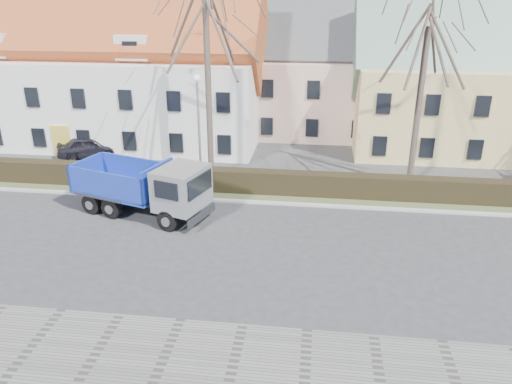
# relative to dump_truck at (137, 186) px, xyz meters

# --- Properties ---
(ground) EXTENTS (120.00, 120.00, 0.00)m
(ground) POSITION_rel_dump_truck_xyz_m (4.58, -2.62, -1.49)
(ground) COLOR #343436
(sidewalk_near) EXTENTS (80.00, 5.00, 0.08)m
(sidewalk_near) POSITION_rel_dump_truck_xyz_m (4.58, -11.12, -1.45)
(sidewalk_near) COLOR slate
(sidewalk_near) RESTS_ON ground
(curb_far) EXTENTS (80.00, 0.30, 0.12)m
(curb_far) POSITION_rel_dump_truck_xyz_m (4.58, 1.98, -1.43)
(curb_far) COLOR #A8A59F
(curb_far) RESTS_ON ground
(grass_strip) EXTENTS (80.00, 3.00, 0.10)m
(grass_strip) POSITION_rel_dump_truck_xyz_m (4.58, 3.58, -1.44)
(grass_strip) COLOR #49522E
(grass_strip) RESTS_ON ground
(hedge) EXTENTS (60.00, 0.90, 1.30)m
(hedge) POSITION_rel_dump_truck_xyz_m (4.58, 3.38, -0.84)
(hedge) COLOR black
(hedge) RESTS_ON ground
(building_white) EXTENTS (26.80, 10.80, 9.50)m
(building_white) POSITION_rel_dump_truck_xyz_m (-8.42, 13.38, 3.26)
(building_white) COLOR silver
(building_white) RESTS_ON ground
(building_pink) EXTENTS (10.80, 8.80, 8.00)m
(building_pink) POSITION_rel_dump_truck_xyz_m (8.58, 17.38, 2.51)
(building_pink) COLOR #D9AB99
(building_pink) RESTS_ON ground
(building_yellow) EXTENTS (18.80, 10.80, 8.50)m
(building_yellow) POSITION_rel_dump_truck_xyz_m (20.58, 14.38, 2.76)
(building_yellow) COLOR #DABF78
(building_yellow) RESTS_ON ground
(tree_1) EXTENTS (9.20, 9.20, 12.65)m
(tree_1) POSITION_rel_dump_truck_xyz_m (2.58, 5.88, 4.83)
(tree_1) COLOR #4A3C33
(tree_1) RESTS_ON ground
(tree_2) EXTENTS (8.00, 8.00, 11.00)m
(tree_2) POSITION_rel_dump_truck_xyz_m (14.58, 5.88, 4.01)
(tree_2) COLOR #4A3C33
(tree_2) RESTS_ON ground
(dump_truck) EXTENTS (7.95, 4.90, 2.99)m
(dump_truck) POSITION_rel_dump_truck_xyz_m (0.00, 0.00, 0.00)
(dump_truck) COLOR #162F98
(dump_truck) RESTS_ON ground
(streetlight) EXTENTS (0.51, 0.51, 6.57)m
(streetlight) POSITION_rel_dump_truck_xyz_m (2.29, 4.38, 1.79)
(streetlight) COLOR #9D9D9D
(streetlight) RESTS_ON ground
(cart_frame) EXTENTS (0.78, 0.48, 0.68)m
(cart_frame) POSITION_rel_dump_truck_xyz_m (-1.88, 1.84, -1.15)
(cart_frame) COLOR silver
(cart_frame) RESTS_ON ground
(parked_car_a) EXTENTS (4.60, 3.22, 1.45)m
(parked_car_a) POSITION_rel_dump_truck_xyz_m (-6.54, 8.54, -0.77)
(parked_car_a) COLOR black
(parked_car_a) RESTS_ON ground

